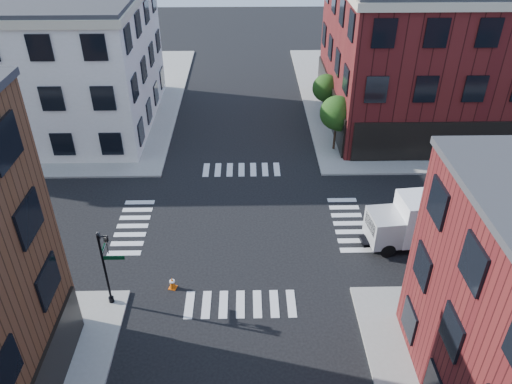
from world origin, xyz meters
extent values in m
plane|color=black|center=(0.00, 0.00, 0.00)|extent=(120.00, 120.00, 0.00)
cube|color=gray|center=(21.00, 21.00, 0.07)|extent=(30.00, 30.00, 0.15)
cube|color=gray|center=(-21.00, 21.00, 0.07)|extent=(30.00, 30.00, 0.15)
cube|color=#4A1213|center=(20.50, 16.00, 6.00)|extent=(25.00, 16.00, 12.00)
cube|color=silver|center=(-19.00, 16.00, 5.50)|extent=(22.00, 16.00, 11.00)
cylinder|color=black|center=(7.50, 10.00, 0.89)|extent=(0.18, 0.18, 1.47)
cylinder|color=black|center=(7.50, 10.00, 1.62)|extent=(0.12, 0.12, 1.47)
sphere|color=#13330D|center=(7.50, 10.00, 3.30)|extent=(2.69, 2.69, 2.69)
sphere|color=#13330D|center=(7.75, 9.90, 2.75)|extent=(1.85, 1.85, 1.85)
cylinder|color=black|center=(7.50, 16.00, 0.81)|extent=(0.18, 0.18, 1.33)
cylinder|color=black|center=(7.50, 16.00, 1.48)|extent=(0.12, 0.12, 1.33)
sphere|color=#13330D|center=(7.50, 16.00, 3.00)|extent=(2.43, 2.43, 2.43)
sphere|color=#13330D|center=(7.75, 15.90, 2.51)|extent=(1.67, 1.67, 1.67)
cylinder|color=black|center=(-6.80, -6.80, 2.30)|extent=(0.12, 0.12, 4.60)
cylinder|color=black|center=(-6.80, -6.80, 0.30)|extent=(0.28, 0.28, 0.30)
cube|color=#053819|center=(-6.25, -6.80, 3.15)|extent=(1.10, 0.03, 0.22)
cube|color=#053819|center=(-6.80, -6.25, 3.40)|extent=(0.03, 1.10, 0.22)
imported|color=black|center=(-6.45, -6.70, 3.90)|extent=(0.22, 0.18, 1.10)
imported|color=black|center=(-6.90, -6.45, 3.90)|extent=(0.18, 0.22, 1.10)
cube|color=white|center=(12.03, -1.97, 1.93)|extent=(5.52, 2.82, 2.84)
cube|color=maroon|center=(12.15, -3.13, 1.93)|extent=(2.01, 0.25, 0.64)
cube|color=maroon|center=(11.92, -0.81, 1.93)|extent=(2.01, 0.25, 0.64)
cube|color=#BCBCBE|center=(8.57, -2.32, 1.42)|extent=(2.05, 2.38, 1.83)
cube|color=black|center=(7.70, -2.41, 1.74)|extent=(0.27, 1.74, 0.83)
cube|color=black|center=(10.94, -2.08, 0.46)|extent=(7.39, 1.66, 0.23)
cylinder|color=black|center=(8.67, -3.28, 0.46)|extent=(0.94, 0.41, 0.92)
cylinder|color=black|center=(8.47, -1.36, 0.46)|extent=(0.94, 0.41, 0.92)
cylinder|color=black|center=(11.95, -2.94, 0.46)|extent=(0.94, 0.41, 0.92)
cylinder|color=black|center=(11.75, -1.03, 0.46)|extent=(0.94, 0.41, 0.92)
cylinder|color=black|center=(14.14, -2.72, 0.46)|extent=(0.94, 0.41, 0.92)
cylinder|color=black|center=(13.94, -0.80, 0.46)|extent=(0.94, 0.41, 0.92)
cube|color=#D85409|center=(-3.72, -5.70, 0.02)|extent=(0.50, 0.50, 0.04)
cone|color=#D85409|center=(-3.72, -5.70, 0.38)|extent=(0.47, 0.47, 0.76)
cylinder|color=white|center=(-3.72, -5.70, 0.49)|extent=(0.29, 0.29, 0.09)
camera|label=1|loc=(0.44, -25.84, 19.41)|focal=35.00mm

